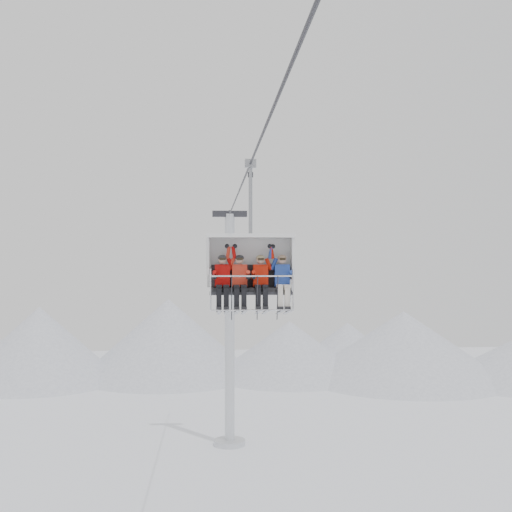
{
  "coord_description": "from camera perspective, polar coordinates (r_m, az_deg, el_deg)",
  "views": [
    {
      "loc": [
        -1.03,
        -14.87,
        10.8
      ],
      "look_at": [
        0.0,
        0.0,
        10.83
      ],
      "focal_mm": 45.0,
      "sensor_mm": 36.0,
      "label": 1
    }
  ],
  "objects": [
    {
      "name": "lift_tower_right",
      "position": [
        37.23,
        -2.35,
        -7.87
      ],
      "size": [
        2.0,
        1.8,
        13.48
      ],
      "color": "silver",
      "rests_on": "ground"
    },
    {
      "name": "skier_center_left",
      "position": [
        16.85,
        -1.46,
        -2.17
      ],
      "size": [
        0.4,
        1.69,
        1.59
      ],
      "color": "red",
      "rests_on": "chairlift_carrier"
    },
    {
      "name": "skier_far_left",
      "position": [
        16.84,
        -3.0,
        -2.17
      ],
      "size": [
        0.4,
        1.69,
        1.59
      ],
      "color": "#A60705",
      "rests_on": "chairlift_carrier"
    },
    {
      "name": "haul_cable",
      "position": [
        15.12,
        0.0,
        9.4
      ],
      "size": [
        0.06,
        50.0,
        0.06
      ],
      "primitive_type": "cylinder",
      "rotation": [
        1.57,
        0.0,
        0.0
      ],
      "color": "#2E2E33",
      "rests_on": "lift_tower_left"
    },
    {
      "name": "skier_far_right",
      "position": [
        16.94,
        2.37,
        -2.16
      ],
      "size": [
        0.4,
        1.69,
        1.59
      ],
      "color": "#223E96",
      "rests_on": "chairlift_carrier"
    },
    {
      "name": "ridgeline",
      "position": [
        57.48,
        -4.51,
        -8.08
      ],
      "size": [
        72.0,
        21.0,
        7.0
      ],
      "color": "white",
      "rests_on": "ground"
    },
    {
      "name": "skier_center_right",
      "position": [
        16.88,
        0.43,
        -2.17
      ],
      "size": [
        0.39,
        1.69,
        1.58
      ],
      "color": "#BA1806",
      "rests_on": "chairlift_carrier"
    },
    {
      "name": "chairlift_carrier",
      "position": [
        17.16,
        -0.52,
        -0.58
      ],
      "size": [
        2.31,
        1.17,
        3.98
      ],
      "color": "black",
      "rests_on": "haul_cable"
    }
  ]
}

